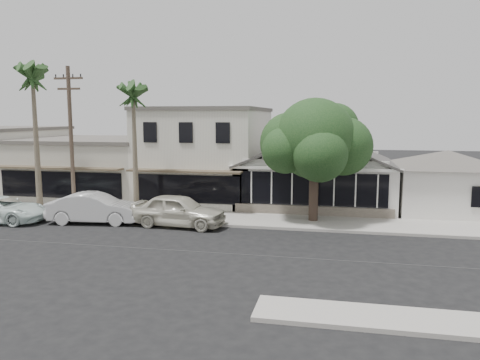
% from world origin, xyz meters
% --- Properties ---
extents(ground, '(140.00, 140.00, 0.00)m').
position_xyz_m(ground, '(0.00, 0.00, 0.00)').
color(ground, black).
rests_on(ground, ground).
extents(sidewalk_north, '(90.00, 3.50, 0.15)m').
position_xyz_m(sidewalk_north, '(-8.00, 6.75, 0.07)').
color(sidewalk_north, '#9E9991').
rests_on(sidewalk_north, ground).
extents(corner_shop, '(10.40, 8.60, 5.10)m').
position_xyz_m(corner_shop, '(5.00, 12.47, 2.62)').
color(corner_shop, white).
rests_on(corner_shop, ground).
extents(side_cottage, '(6.00, 6.00, 3.00)m').
position_xyz_m(side_cottage, '(13.20, 11.50, 1.50)').
color(side_cottage, white).
rests_on(side_cottage, ground).
extents(row_building_near, '(8.00, 10.00, 6.50)m').
position_xyz_m(row_building_near, '(-3.00, 13.50, 3.25)').
color(row_building_near, silver).
rests_on(row_building_near, ground).
extents(row_building_midnear, '(10.00, 10.00, 4.20)m').
position_xyz_m(row_building_midnear, '(-12.00, 13.50, 2.10)').
color(row_building_midnear, '#BCB7A9').
rests_on(row_building_midnear, ground).
extents(utility_pole, '(1.80, 0.24, 9.00)m').
position_xyz_m(utility_pole, '(-9.00, 5.20, 4.79)').
color(utility_pole, brown).
rests_on(utility_pole, ground).
extents(car_0, '(5.47, 2.55, 1.81)m').
position_xyz_m(car_0, '(-2.21, 4.59, 0.91)').
color(car_0, beige).
rests_on(car_0, ground).
extents(car_1, '(5.47, 2.50, 1.74)m').
position_xyz_m(car_1, '(-7.21, 4.39, 0.87)').
color(car_1, silver).
rests_on(car_1, ground).
extents(car_2, '(5.41, 2.68, 1.47)m').
position_xyz_m(car_2, '(-12.68, 3.50, 0.74)').
color(car_2, white).
rests_on(car_2, ground).
extents(shade_tree, '(6.45, 5.83, 7.16)m').
position_xyz_m(shade_tree, '(5.06, 7.23, 4.71)').
color(shade_tree, '#403127').
rests_on(shade_tree, ground).
extents(palm_east, '(2.90, 2.90, 8.51)m').
position_xyz_m(palm_east, '(-5.53, 6.38, 7.32)').
color(palm_east, '#726651').
rests_on(palm_east, ground).
extents(palm_mid, '(3.57, 3.57, 9.80)m').
position_xyz_m(palm_mid, '(-12.11, 6.31, 8.45)').
color(palm_mid, '#726651').
rests_on(palm_mid, ground).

